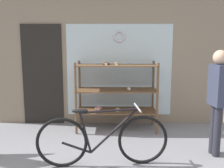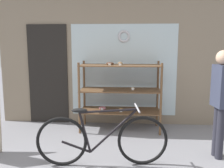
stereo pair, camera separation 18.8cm
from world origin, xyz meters
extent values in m
cube|color=gray|center=(0.00, 2.79, 2.00)|extent=(4.89, 0.08, 3.99)
cube|color=silver|center=(0.20, 2.75, 1.15)|extent=(2.19, 0.02, 1.90)
cube|color=black|center=(-1.41, 2.74, 1.05)|extent=(0.84, 0.03, 2.10)
torus|color=#B7B7BC|center=(0.20, 2.73, 1.85)|extent=(0.26, 0.06, 0.26)
cylinder|color=brown|center=(-0.62, 2.09, 0.68)|extent=(0.04, 0.04, 1.36)
cylinder|color=brown|center=(0.90, 2.09, 0.68)|extent=(0.04, 0.04, 1.36)
cylinder|color=brown|center=(-0.62, 2.63, 0.68)|extent=(0.04, 0.04, 1.36)
cylinder|color=brown|center=(0.90, 2.63, 0.68)|extent=(0.04, 0.04, 1.36)
cube|color=brown|center=(0.14, 2.36, 0.39)|extent=(1.57, 0.59, 0.02)
cube|color=brown|center=(0.14, 2.36, 0.80)|extent=(1.57, 0.59, 0.02)
cube|color=brown|center=(0.14, 2.36, 1.29)|extent=(1.57, 0.59, 0.02)
ellipsoid|color=beige|center=(0.39, 2.36, 0.84)|extent=(0.07, 0.06, 0.05)
cube|color=white|center=(0.39, 2.32, 0.83)|extent=(0.05, 0.00, 0.04)
torus|color=pink|center=(-0.22, 2.43, 0.42)|extent=(0.14, 0.14, 0.04)
cube|color=white|center=(-0.22, 2.35, 0.41)|extent=(0.05, 0.00, 0.04)
ellipsoid|color=brown|center=(0.14, 2.29, 1.33)|extent=(0.09, 0.08, 0.06)
cube|color=white|center=(0.14, 2.24, 1.31)|extent=(0.05, 0.00, 0.04)
torus|color=#4C2D1E|center=(-0.06, 2.35, 1.32)|extent=(0.15, 0.15, 0.05)
cube|color=white|center=(-0.06, 2.27, 1.31)|extent=(0.05, 0.00, 0.04)
ellipsoid|color=tan|center=(0.16, 2.28, 0.43)|extent=(0.10, 0.08, 0.07)
cube|color=white|center=(0.16, 2.22, 0.41)|extent=(0.05, 0.00, 0.04)
torus|color=black|center=(-0.62, 0.79, 0.35)|extent=(0.71, 0.11, 0.71)
torus|color=black|center=(0.51, 0.90, 0.35)|extent=(0.71, 0.11, 0.71)
cylinder|color=black|center=(0.10, 0.86, 0.50)|extent=(0.67, 0.10, 0.64)
cylinder|color=black|center=(0.03, 0.85, 0.79)|extent=(0.79, 0.11, 0.07)
cylinder|color=black|center=(-0.29, 0.82, 0.48)|extent=(0.17, 0.05, 0.58)
cylinder|color=black|center=(-0.42, 0.81, 0.27)|extent=(0.41, 0.07, 0.19)
ellipsoid|color=black|center=(-0.36, 0.81, 0.80)|extent=(0.23, 0.11, 0.06)
cylinder|color=#B2B2B7|center=(0.42, 0.89, 0.83)|extent=(0.07, 0.46, 0.02)
cylinder|color=#282833|center=(1.66, 1.16, 0.39)|extent=(0.11, 0.11, 0.78)
cylinder|color=#282833|center=(1.64, 1.27, 0.39)|extent=(0.11, 0.11, 0.78)
cube|color=#33384C|center=(1.65, 1.21, 1.09)|extent=(0.22, 0.34, 0.62)
sphere|color=tan|center=(1.65, 1.21, 1.50)|extent=(0.21, 0.21, 0.21)
camera|label=1|loc=(0.11, -2.45, 1.69)|focal=40.00mm
camera|label=2|loc=(0.30, -2.45, 1.69)|focal=40.00mm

